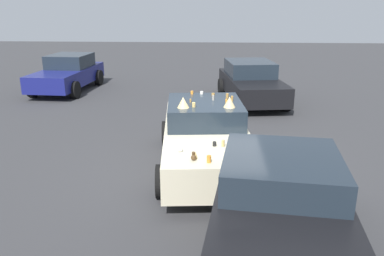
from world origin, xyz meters
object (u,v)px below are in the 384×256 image
at_px(parked_sedan_row_back_far, 280,209).
at_px(parked_sedan_row_back_center, 68,73).
at_px(art_car_decorated, 205,136).
at_px(parked_sedan_far_left, 251,82).

height_order(parked_sedan_row_back_far, parked_sedan_row_back_center, parked_sedan_row_back_center).
relative_size(art_car_decorated, parked_sedan_far_left, 1.03).
bearing_deg(parked_sedan_row_back_center, art_car_decorated, 40.87).
bearing_deg(parked_sedan_far_left, parked_sedan_row_back_far, -10.38).
distance_m(parked_sedan_far_left, parked_sedan_row_back_center, 7.68).
relative_size(parked_sedan_far_left, parked_sedan_row_back_center, 1.04).
xyz_separation_m(parked_sedan_row_back_far, parked_sedan_row_back_center, (10.98, 7.12, 0.01)).
distance_m(parked_sedan_row_back_far, parked_sedan_row_back_center, 13.09).
height_order(art_car_decorated, parked_sedan_row_back_center, art_car_decorated).
relative_size(art_car_decorated, parked_sedan_row_back_center, 1.07).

